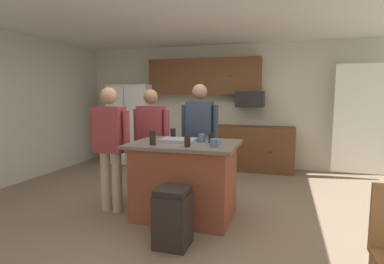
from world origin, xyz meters
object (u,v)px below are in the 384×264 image
microwave_over_range (250,99)px  mug_ceramic_white (202,138)px  tumbler_amber (211,138)px  person_host_foreground (200,132)px  serving_tray (179,140)px  refrigerator (133,124)px  mug_blue_stoneware (214,143)px  trash_bin (173,217)px  glass_dark_ale (187,141)px  kitchen_island (185,179)px  person_guest_left (110,141)px  person_guest_right (151,136)px  glass_stout_tall (173,134)px  glass_pilsner (153,138)px

microwave_over_range → mug_ceramic_white: size_ratio=4.40×
mug_ceramic_white → tumbler_amber: 0.13m
person_host_foreground → serving_tray: person_host_foreground is taller
refrigerator → mug_blue_stoneware: size_ratio=13.55×
tumbler_amber → trash_bin: (-0.19, -0.84, -0.71)m
person_host_foreground → glass_dark_ale: 1.15m
microwave_over_range → trash_bin: bearing=-95.9°
mug_blue_stoneware → kitchen_island: bearing=152.6°
glass_dark_ale → person_guest_left: bearing=170.0°
person_host_foreground → person_guest_right: person_host_foreground is taller
person_host_foreground → glass_stout_tall: bearing=-22.1°
microwave_over_range → kitchen_island: (-0.49, -2.75, -0.97)m
mug_blue_stoneware → microwave_over_range: bearing=88.7°
glass_stout_tall → glass_pilsner: bearing=-97.0°
glass_dark_ale → trash_bin: bearing=-90.7°
person_guest_right → microwave_over_range: bearing=99.9°
glass_pilsner → trash_bin: size_ratio=0.28×
refrigerator → glass_dark_ale: (2.24, -2.94, 0.14)m
glass_stout_tall → tumbler_amber: 0.59m
person_guest_right → glass_pilsner: 0.96m
refrigerator → mug_blue_stoneware: 3.82m
mug_blue_stoneware → serving_tray: bearing=155.7°
microwave_over_range → tumbler_amber: size_ratio=4.56×
kitchen_island → refrigerator: bearing=128.7°
glass_stout_tall → mug_blue_stoneware: size_ratio=1.09×
tumbler_amber → glass_pilsner: bearing=-150.8°
kitchen_island → serving_tray: 0.50m
kitchen_island → person_host_foreground: 0.98m
person_host_foreground → kitchen_island: bearing=-0.0°
person_host_foreground → mug_ceramic_white: 0.77m
microwave_over_range → glass_stout_tall: (-0.73, -2.51, -0.42)m
refrigerator → glass_pilsner: size_ratio=10.38×
microwave_over_range → kitchen_island: bearing=-100.0°
person_guest_right → glass_stout_tall: bearing=3.3°
person_guest_right → mug_ceramic_white: bearing=11.4°
refrigerator → mug_blue_stoneware: refrigerator is taller
glass_dark_ale → mug_ceramic_white: size_ratio=1.08×
microwave_over_range → glass_dark_ale: (-0.36, -3.05, -0.43)m
kitchen_island → mug_blue_stoneware: mug_blue_stoneware is taller
glass_pilsner → microwave_over_range: bearing=75.2°
person_guest_left → mug_ceramic_white: size_ratio=12.87×
mug_ceramic_white → person_guest_right: bearing=152.5°
person_guest_left → serving_tray: bearing=1.3°
person_guest_right → tumbler_amber: person_guest_right is taller
refrigerator → glass_pilsner: bearing=-58.3°
refrigerator → glass_pilsner: 3.43m
person_guest_right → mug_blue_stoneware: person_guest_right is taller
microwave_over_range → person_guest_left: person_guest_left is taller
microwave_over_range → mug_ceramic_white: 2.70m
mug_blue_stoneware → serving_tray: (-0.51, 0.23, -0.02)m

